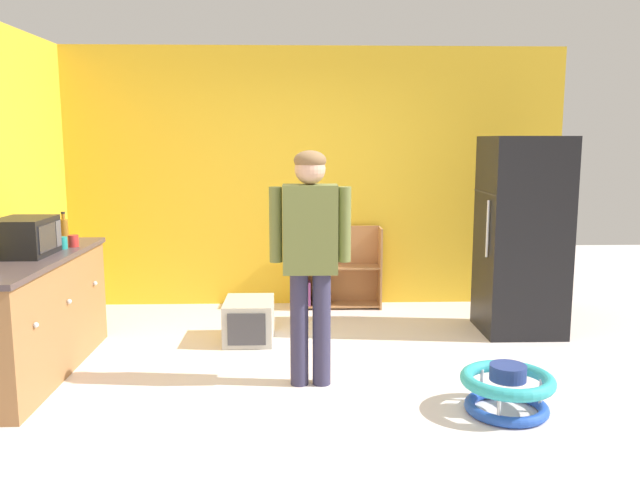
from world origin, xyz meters
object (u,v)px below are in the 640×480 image
Objects in this scene: kitchen_counter at (27,316)px; refrigerator at (522,236)px; bookshelf at (337,272)px; red_cup at (73,241)px; baby_walker at (507,389)px; banana_bunch at (35,243)px; teal_cup at (62,243)px; pet_carrier at (249,320)px; amber_bottle at (64,229)px; standing_person at (310,246)px; microwave at (25,237)px.

kitchen_counter is 4.18m from refrigerator.
red_cup reaches higher than bookshelf.
baby_walker is 3.87× the size of banana_bunch.
teal_cup is at bearing -118.93° from red_cup.
pet_carrier is (-1.78, 1.57, 0.02)m from baby_walker.
teal_cup is at bearing -72.31° from amber_bottle.
pet_carrier reaches higher than baby_walker.
teal_cup is at bearing -162.88° from pet_carrier.
bookshelf is at bearing 109.29° from baby_walker.
banana_bunch is (-1.68, -0.30, 0.75)m from pet_carrier.
pet_carrier is (-0.84, -1.13, -0.19)m from bookshelf.
pet_carrier is at bearing 116.68° from standing_person.
baby_walker is at bearing -25.12° from amber_bottle.
bookshelf reaches higher than baby_walker.
amber_bottle reaches higher than pet_carrier.
red_cup is at bearing -166.02° from pet_carrier.
banana_bunch is 1.64× the size of red_cup.
red_cup is (-2.20, -1.47, 0.57)m from bookshelf.
banana_bunch is at bearing -114.25° from amber_bottle.
microwave is 3.08× the size of banana_bunch.
banana_bunch is at bearing 103.69° from microwave.
standing_person reaches higher than microwave.
pet_carrier is at bearing -175.36° from refrigerator.
kitchen_counter is at bearing -141.81° from bookshelf.
banana_bunch is 1.64× the size of teal_cup.
bookshelf is at bearing 38.19° from kitchen_counter.
banana_bunch is 0.30m from teal_cup.
pet_carrier is (-2.46, -0.20, -0.71)m from refrigerator.
pet_carrier is at bearing 13.98° from red_cup.
kitchen_counter is at bearing -154.05° from pet_carrier.
teal_cup is 1.00× the size of red_cup.
red_cup is (0.05, 0.10, 0.00)m from teal_cup.
pet_carrier is 1.87m from banana_bunch.
amber_bottle is 0.39m from red_cup.
standing_person reaches higher than pet_carrier.
standing_person is (-1.93, -1.24, 0.12)m from refrigerator.
red_cup is at bearing 61.07° from teal_cup.
pet_carrier is at bearing 9.97° from banana_bunch.
refrigerator is at bearing 4.64° from pet_carrier.
refrigerator is at bearing 8.02° from red_cup.
pet_carrier is 3.54× the size of banana_bunch.
amber_bottle reaches higher than banana_bunch.
refrigerator is 18.74× the size of teal_cup.
teal_cup is (0.27, -0.14, 0.02)m from banana_bunch.
banana_bunch reaches higher than baby_walker.
red_cup is (-1.88, 0.70, -0.07)m from standing_person.
microwave is at bearing -119.52° from red_cup.
baby_walker is at bearing -110.86° from refrigerator.
refrigerator is 4.02m from amber_bottle.
red_cup is at bearing 158.60° from baby_walker.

